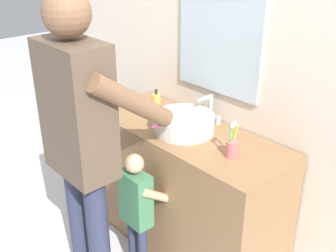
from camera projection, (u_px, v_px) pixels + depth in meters
back_wall at (224, 50)px, 2.58m from camera, size 4.40×0.10×2.70m
vanity_cabinet at (185, 190)px, 2.77m from camera, size 1.37×0.54×0.90m
sink_basin at (184, 123)px, 2.54m from camera, size 0.38×0.38×0.11m
faucet at (209, 109)px, 2.67m from camera, size 0.18×0.14×0.18m
toothbrush_cup at (232, 148)px, 2.25m from camera, size 0.07×0.07×0.21m
soap_bottle at (156, 103)px, 2.81m from camera, size 0.06×0.06×0.17m
child_toddler at (137, 205)px, 2.49m from camera, size 0.27×0.27×0.88m
adult_parent at (82, 129)px, 2.18m from camera, size 0.56×0.58×1.80m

